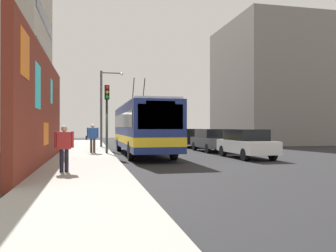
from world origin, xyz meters
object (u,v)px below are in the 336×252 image
object	(u,v)px
pedestrian_near_wall	(64,145)
street_lamp	(104,103)
city_bus	(142,127)
pedestrian_midblock	(93,136)
parked_car_dark_gray	(212,140)
parked_car_white	(246,143)
traffic_light	(107,107)
parked_car_black	(189,137)

from	to	relation	value
pedestrian_near_wall	street_lamp	world-z (taller)	street_lamp
city_bus	pedestrian_near_wall	xyz separation A→B (m)	(-8.97, 3.99, -0.67)
pedestrian_midblock	street_lamp	size ratio (longest dim) A/B	0.29
parked_car_dark_gray	parked_car_white	bearing A→B (deg)	180.00
traffic_light	street_lamp	bearing A→B (deg)	-0.96
parked_car_white	parked_car_black	xyz separation A→B (m)	(11.29, -0.00, 0.00)
pedestrian_near_wall	parked_car_black	bearing A→B (deg)	-28.93
parked_car_white	pedestrian_midblock	world-z (taller)	pedestrian_midblock
parked_car_black	traffic_light	distance (m)	11.05
city_bus	pedestrian_midblock	distance (m)	3.03
parked_car_dark_gray	street_lamp	bearing A→B (deg)	53.96
parked_car_white	parked_car_dark_gray	bearing A→B (deg)	-0.00
parked_car_dark_gray	street_lamp	distance (m)	9.38
parked_car_black	pedestrian_near_wall	xyz separation A→B (m)	(-16.63, 9.19, 0.24)
parked_car_black	traffic_light	bearing A→B (deg)	137.42
city_bus	parked_car_dark_gray	size ratio (longest dim) A/B	2.60
city_bus	parked_car_white	size ratio (longest dim) A/B	2.62
parked_car_dark_gray	pedestrian_near_wall	xyz separation A→B (m)	(-10.73, 9.19, 0.24)
city_bus	parked_car_white	xyz separation A→B (m)	(-3.63, -5.20, -0.91)
parked_car_dark_gray	traffic_light	size ratio (longest dim) A/B	1.11
pedestrian_near_wall	street_lamp	distance (m)	16.32
parked_car_white	traffic_light	distance (m)	8.31
city_bus	street_lamp	xyz separation A→B (m)	(7.02, 2.03, 1.93)
parked_car_dark_gray	pedestrian_midblock	xyz separation A→B (m)	(-1.55, 8.17, 0.34)
parked_car_black	city_bus	bearing A→B (deg)	145.83
pedestrian_midblock	traffic_light	bearing A→B (deg)	-123.62
city_bus	pedestrian_near_wall	distance (m)	9.84
city_bus	street_lamp	bearing A→B (deg)	16.10
parked_car_white	street_lamp	bearing A→B (deg)	34.15
city_bus	traffic_light	bearing A→B (deg)	98.92
city_bus	traffic_light	size ratio (longest dim) A/B	2.89
city_bus	parked_car_dark_gray	xyz separation A→B (m)	(1.76, -5.20, -0.91)
city_bus	traffic_light	world-z (taller)	city_bus
parked_car_dark_gray	traffic_light	xyz separation A→B (m)	(-2.10, 7.35, 2.05)
pedestrian_midblock	traffic_light	xyz separation A→B (m)	(-0.55, -0.82, 1.71)
parked_car_dark_gray	parked_car_black	size ratio (longest dim) A/B	1.01
parked_car_black	street_lamp	xyz separation A→B (m)	(-0.64, 7.23, 2.84)
parked_car_black	pedestrian_near_wall	bearing A→B (deg)	151.07
street_lamp	parked_car_white	bearing A→B (deg)	-145.85
parked_car_white	pedestrian_near_wall	bearing A→B (deg)	120.14
parked_car_white	pedestrian_near_wall	xyz separation A→B (m)	(-5.34, 9.19, 0.24)
pedestrian_near_wall	street_lamp	bearing A→B (deg)	-7.00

